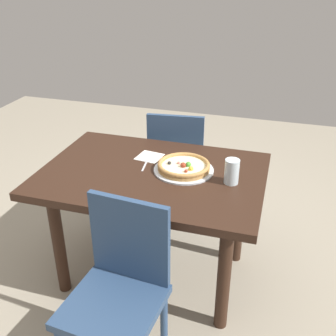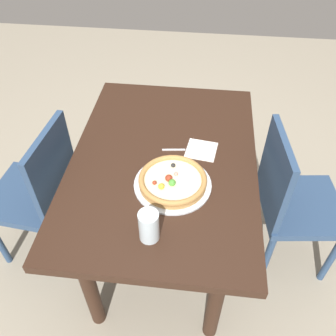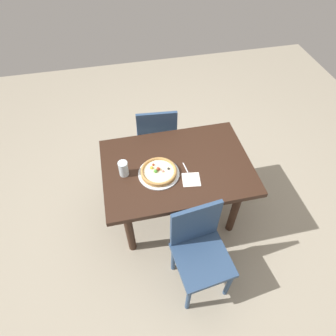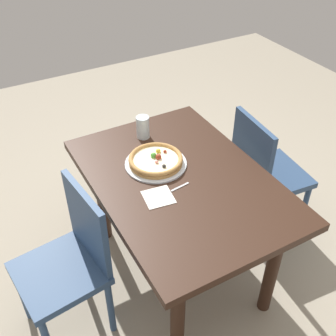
# 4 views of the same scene
# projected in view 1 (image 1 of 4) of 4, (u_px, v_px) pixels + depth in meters

# --- Properties ---
(ground_plane) EXTENTS (6.00, 6.00, 0.00)m
(ground_plane) POSITION_uv_depth(u_px,v_px,m) (154.00, 272.00, 2.54)
(ground_plane) COLOR #9E937F
(dining_table) EXTENTS (1.23, 0.85, 0.73)m
(dining_table) POSITION_uv_depth(u_px,v_px,m) (153.00, 188.00, 2.26)
(dining_table) COLOR #331E14
(dining_table) RESTS_ON ground
(chair_near) EXTENTS (0.44, 0.44, 0.87)m
(chair_near) POSITION_uv_depth(u_px,v_px,m) (119.00, 288.00, 1.76)
(chair_near) COLOR navy
(chair_near) RESTS_ON ground
(chair_far) EXTENTS (0.44, 0.44, 0.87)m
(chair_far) POSITION_uv_depth(u_px,v_px,m) (177.00, 162.00, 2.88)
(chair_far) COLOR navy
(chair_far) RESTS_ON ground
(plate) EXTENTS (0.33, 0.33, 0.01)m
(plate) POSITION_uv_depth(u_px,v_px,m) (184.00, 170.00, 2.22)
(plate) COLOR silver
(plate) RESTS_ON dining_table
(pizza) EXTENTS (0.29, 0.29, 0.05)m
(pizza) POSITION_uv_depth(u_px,v_px,m) (184.00, 166.00, 2.20)
(pizza) COLOR #B78447
(pizza) RESTS_ON plate
(fork) EXTENTS (0.04, 0.17, 0.00)m
(fork) POSITION_uv_depth(u_px,v_px,m) (146.00, 163.00, 2.30)
(fork) COLOR silver
(fork) RESTS_ON dining_table
(drinking_glass) EXTENTS (0.08, 0.08, 0.13)m
(drinking_glass) POSITION_uv_depth(u_px,v_px,m) (232.00, 172.00, 2.07)
(drinking_glass) COLOR silver
(drinking_glass) RESTS_ON dining_table
(napkin) EXTENTS (0.16, 0.16, 0.00)m
(napkin) POSITION_uv_depth(u_px,v_px,m) (149.00, 157.00, 2.37)
(napkin) COLOR white
(napkin) RESTS_ON dining_table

